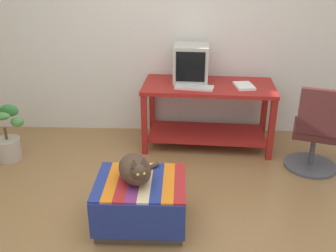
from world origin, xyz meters
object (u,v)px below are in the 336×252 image
object	(u,v)px
desk	(208,104)
keyboard	(194,87)
book	(244,86)
ottoman_with_blanket	(141,203)
cat	(136,169)
office_chair	(315,135)
tv_monitor	(191,64)
potted_plant	(7,138)

from	to	relation	value
desk	keyboard	size ratio (longest dim) A/B	3.61
book	ottoman_with_blanket	world-z (taller)	book
desk	book	distance (m)	0.45
ottoman_with_blanket	cat	size ratio (longest dim) A/B	1.53
keyboard	office_chair	distance (m)	1.29
desk	office_chair	world-z (taller)	office_chair
ottoman_with_blanket	office_chair	bearing A→B (deg)	29.61
desk	cat	distance (m)	1.59
tv_monitor	cat	world-z (taller)	tv_monitor
desk	office_chair	distance (m)	1.16
keyboard	cat	bearing A→B (deg)	-100.25
cat	potted_plant	size ratio (longest dim) A/B	0.77
desk	potted_plant	bearing A→B (deg)	-165.00
tv_monitor	office_chair	world-z (taller)	tv_monitor
keyboard	cat	world-z (taller)	keyboard
desk	keyboard	bearing A→B (deg)	-134.60
desk	ottoman_with_blanket	world-z (taller)	desk
ottoman_with_blanket	potted_plant	distance (m)	1.83
book	cat	xyz separation A→B (m)	(-1.00, -1.38, -0.23)
keyboard	ottoman_with_blanket	world-z (taller)	keyboard
office_chair	cat	bearing A→B (deg)	46.84
ottoman_with_blanket	office_chair	xyz separation A→B (m)	(1.62, 0.92, 0.19)
tv_monitor	cat	distance (m)	1.68
desk	keyboard	xyz separation A→B (m)	(-0.16, -0.14, 0.24)
keyboard	office_chair	size ratio (longest dim) A/B	0.45
book	office_chair	world-z (taller)	office_chair
keyboard	book	bearing A→B (deg)	16.60
tv_monitor	office_chair	bearing A→B (deg)	-24.52
keyboard	office_chair	bearing A→B (deg)	-9.24
book	desk	bearing A→B (deg)	160.19
keyboard	book	distance (m)	0.53
tv_monitor	book	size ratio (longest dim) A/B	1.56
desk	office_chair	xyz separation A→B (m)	(1.02, -0.54, -0.10)
cat	ottoman_with_blanket	bearing A→B (deg)	-17.09
potted_plant	ottoman_with_blanket	bearing A→B (deg)	-34.54
keyboard	office_chair	xyz separation A→B (m)	(1.18, -0.40, -0.34)
office_chair	desk	bearing A→B (deg)	-10.19
cat	potted_plant	bearing A→B (deg)	124.47
tv_monitor	ottoman_with_blanket	world-z (taller)	tv_monitor
desk	book	world-z (taller)	book
book	keyboard	bearing A→B (deg)	178.73
ottoman_with_blanket	book	bearing A→B (deg)	55.05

